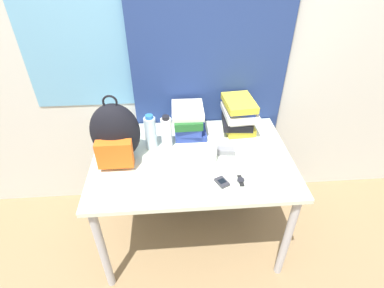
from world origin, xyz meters
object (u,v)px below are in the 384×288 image
book_stack_center (239,115)px  cell_phone (222,182)px  book_stack_left (188,120)px  sports_bottle (167,132)px  sunglasses_case (223,151)px  wristwatch (241,180)px  water_bottle (151,132)px  backpack (115,134)px  sunscreen_bottle (213,149)px

book_stack_center → cell_phone: size_ratio=2.91×
book_stack_left → sports_bottle: sports_bottle is taller
sports_bottle → sunglasses_case: size_ratio=1.48×
sports_bottle → wristwatch: (0.41, -0.37, -0.10)m
sports_bottle → book_stack_center: bearing=16.4°
cell_phone → wristwatch: (0.11, 0.01, -0.00)m
book_stack_center → cell_phone: (-0.19, -0.52, -0.12)m
sports_bottle → sunglasses_case: 0.38m
wristwatch → book_stack_center: bearing=80.8°
water_bottle → wristwatch: 0.64m
book_stack_center → sunglasses_case: book_stack_center is taller
sports_bottle → cell_phone: (0.30, -0.38, -0.10)m
book_stack_left → wristwatch: bearing=-62.6°
backpack → sunglasses_case: size_ratio=2.77×
cell_phone → book_stack_left: bearing=106.5°
backpack → book_stack_center: (0.80, 0.25, -0.05)m
book_stack_center → water_bottle: 0.62m
backpack → book_stack_center: size_ratio=1.51×
backpack → sunglasses_case: backpack is taller
cell_phone → water_bottle: bearing=137.2°
sunscreen_bottle → wristwatch: size_ratio=2.07×
water_bottle → sunscreen_bottle: water_bottle is taller
book_stack_center → backpack: bearing=-162.8°
sunscreen_bottle → wristwatch: sunscreen_bottle is taller
sunglasses_case → backpack: bearing=179.9°
sunscreen_bottle → wristwatch: bearing=-54.1°
water_bottle → sunglasses_case: 0.48m
water_bottle → wristwatch: size_ratio=2.61×
sports_bottle → sunglasses_case: (0.35, -0.10, -0.09)m
sports_bottle → wristwatch: size_ratio=2.50×
book_stack_left → sunscreen_bottle: bearing=-68.3°
book_stack_center → sports_bottle: bearing=-163.6°
sports_bottle → backpack: bearing=-161.6°
book_stack_center → sunglasses_case: (-0.14, -0.25, -0.11)m
book_stack_center → wristwatch: size_ratio=3.09×
book_stack_center → wristwatch: book_stack_center is taller
sunscreen_bottle → sunglasses_case: (0.08, 0.07, -0.07)m
water_bottle → sunscreen_bottle: bearing=-24.9°
sunscreen_bottle → sunglasses_case: sunscreen_bottle is taller
cell_phone → sunglasses_case: size_ratio=0.63×
book_stack_center → sunglasses_case: 0.31m
book_stack_center → sunscreen_bottle: 0.39m
sports_bottle → sunscreen_bottle: size_ratio=1.21×
sunscreen_bottle → cell_phone: size_ratio=1.96×
book_stack_center → book_stack_left: bearing=-179.5°
book_stack_center → cell_phone: 0.57m
water_bottle → wristwatch: water_bottle is taller
sunscreen_bottle → wristwatch: 0.25m
book_stack_center → water_bottle: book_stack_center is taller
wristwatch → backpack: bearing=159.6°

